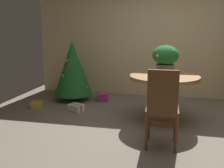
{
  "coord_description": "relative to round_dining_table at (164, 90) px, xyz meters",
  "views": [
    {
      "loc": [
        -0.02,
        -3.62,
        1.47
      ],
      "look_at": [
        -0.87,
        0.27,
        0.64
      ],
      "focal_mm": 41.27,
      "sensor_mm": 36.0,
      "label": 1
    }
  ],
  "objects": [
    {
      "name": "gift_box_purple",
      "position": [
        -1.29,
        1.02,
        -0.45
      ],
      "size": [
        0.29,
        0.34,
        0.16
      ],
      "color": "#9E287A",
      "rests_on": "ground_plane"
    },
    {
      "name": "gift_box_cream",
      "position": [
        -1.58,
        0.2,
        -0.47
      ],
      "size": [
        0.33,
        0.29,
        0.13
      ],
      "color": "silver",
      "rests_on": "ground_plane"
    },
    {
      "name": "ground_plane",
      "position": [
        0.06,
        -0.5,
        -0.53
      ],
      "size": [
        6.6,
        6.6,
        0.0
      ],
      "primitive_type": "plane",
      "color": "#756B5B"
    },
    {
      "name": "flower_vase",
      "position": [
        0.0,
        -0.03,
        0.51
      ],
      "size": [
        0.41,
        0.41,
        0.48
      ],
      "color": "#665B51",
      "rests_on": "round_dining_table"
    },
    {
      "name": "gift_box_gold",
      "position": [
        -2.4,
        0.25,
        -0.47
      ],
      "size": [
        0.27,
        0.24,
        0.12
      ],
      "color": "gold",
      "rests_on": "ground_plane"
    },
    {
      "name": "round_dining_table",
      "position": [
        0.0,
        0.0,
        0.0
      ],
      "size": [
        1.1,
        1.1,
        0.76
      ],
      "color": "#9E6B3D",
      "rests_on": "ground_plane"
    },
    {
      "name": "wooden_chair_near",
      "position": [
        0.0,
        -1.02,
        0.04
      ],
      "size": [
        0.4,
        0.4,
        1.02
      ],
      "color": "brown",
      "rests_on": "ground_plane"
    },
    {
      "name": "holiday_tree",
      "position": [
        -1.9,
        0.93,
        0.16
      ],
      "size": [
        0.8,
        0.8,
        1.25
      ],
      "color": "brown",
      "rests_on": "ground_plane"
    },
    {
      "name": "back_wall_panel",
      "position": [
        0.06,
        1.7,
        0.77
      ],
      "size": [
        6.0,
        0.1,
        2.6
      ],
      "primitive_type": "cube",
      "color": "beige",
      "rests_on": "ground_plane"
    }
  ]
}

